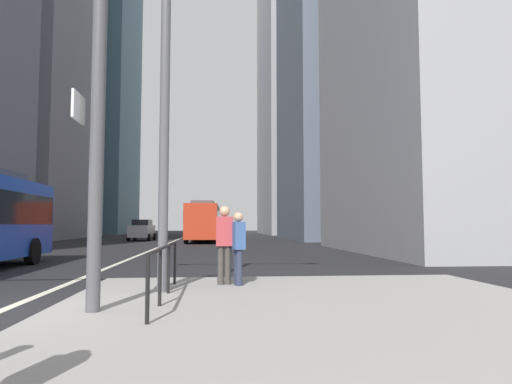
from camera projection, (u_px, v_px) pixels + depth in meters
The scene contains 16 objects.
ground_plane at pixel (154, 249), 27.31m from camera, with size 160.00×160.00×0.00m, color black.
median_island at pixel (331, 319), 6.93m from camera, with size 9.00×10.00×0.15m, color gray.
lane_centre_line at pixel (170, 243), 37.24m from camera, with size 0.20×80.00×0.01m, color beige.
office_tower_left_mid at pixel (37, 6), 49.81m from camera, with size 10.49×19.34×50.81m, color gray.
office_tower_left_far at pixel (94, 77), 72.82m from camera, with size 12.31×17.71×50.32m, color slate.
office_tower_right_mid at pixel (343, 47), 47.93m from camera, with size 11.88×16.84×40.48m, color slate.
office_tower_right_far at pixel (299, 83), 72.89m from camera, with size 11.73×21.15×48.45m, color #9E9EA3.
city_bus_red_receding at pixel (204, 220), 38.97m from camera, with size 2.92×10.62×3.40m.
car_oncoming_mid at pixel (142, 230), 42.26m from camera, with size 2.15×4.29×1.94m.
car_receding_near at pixel (219, 229), 52.04m from camera, with size 2.05×4.15×1.94m.
car_receding_far at pixel (208, 229), 48.56m from camera, with size 2.14×4.60×1.94m.
car_oncoming_far at pixel (143, 228), 55.34m from camera, with size 2.07×4.15×1.94m.
street_lamp_post at pixel (166, 45), 9.54m from camera, with size 5.50×0.32×8.00m.
pedestrian_railing at pixel (165, 259), 8.34m from camera, with size 0.06×4.24×0.98m.
pedestrian_waiting at pixel (224, 240), 10.37m from camera, with size 0.38×0.24×1.78m.
pedestrian_walking at pixel (238, 245), 10.23m from camera, with size 0.32×0.43×1.64m.
Camera 1 is at (3.73, -7.92, 1.52)m, focal length 31.83 mm.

